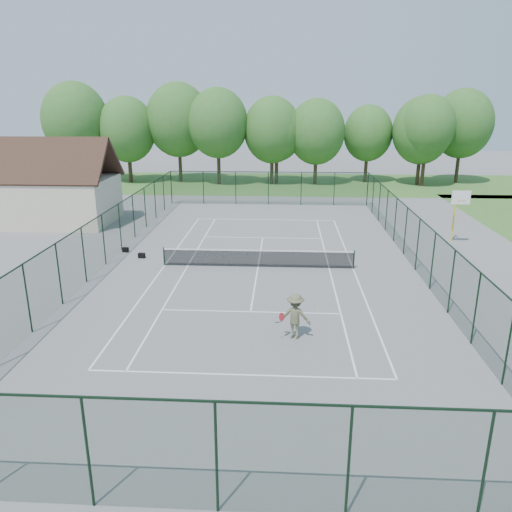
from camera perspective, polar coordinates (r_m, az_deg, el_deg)
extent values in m
plane|color=slate|center=(28.97, 0.22, -1.26)|extent=(140.00, 140.00, 0.00)
cube|color=#477730|center=(58.16, 1.80, 8.29)|extent=(80.00, 16.00, 0.01)
cube|color=white|center=(40.39, 1.12, 4.18)|extent=(10.97, 0.08, 0.01)
cube|color=white|center=(18.15, -1.81, -13.41)|extent=(10.97, 0.08, 0.01)
cube|color=white|center=(35.08, 0.78, 2.11)|extent=(8.23, 0.08, 0.01)
cube|color=white|center=(23.02, -0.62, -6.38)|extent=(8.23, 0.08, 0.01)
cube|color=white|center=(29.22, 11.03, -1.43)|extent=(0.08, 23.77, 0.01)
cube|color=white|center=(29.75, -10.39, -1.04)|extent=(0.08, 23.77, 0.01)
cube|color=white|center=(29.06, 8.36, -1.39)|extent=(0.08, 23.77, 0.01)
cube|color=white|center=(29.46, -7.79, -1.10)|extent=(0.08, 23.77, 0.01)
cube|color=white|center=(28.97, 0.22, -1.25)|extent=(0.08, 12.80, 0.01)
cylinder|color=black|center=(29.59, -10.47, -0.04)|extent=(0.08, 0.08, 1.10)
cylinder|color=black|center=(29.05, 11.12, -0.41)|extent=(0.08, 0.08, 1.10)
cube|color=black|center=(28.82, 0.22, -0.32)|extent=(11.00, 0.02, 0.96)
cube|color=white|center=(28.67, 0.23, 0.63)|extent=(11.00, 0.05, 0.07)
cube|color=#18341E|center=(46.08, 1.42, 7.74)|extent=(18.00, 0.02, 3.00)
cube|color=#18341E|center=(12.31, -4.55, -22.05)|extent=(18.00, 0.02, 3.00)
cube|color=#18341E|center=(29.48, 17.98, 1.24)|extent=(0.02, 36.00, 3.00)
cube|color=#18341E|center=(30.34, -17.01, 1.79)|extent=(0.02, 36.00, 3.00)
cube|color=black|center=(45.85, 1.43, 9.59)|extent=(18.00, 0.05, 0.05)
cube|color=black|center=(11.42, -4.73, -16.23)|extent=(18.00, 0.05, 0.05)
cube|color=black|center=(29.11, 18.26, 4.08)|extent=(0.05, 36.00, 0.05)
cube|color=black|center=(29.99, -17.26, 4.54)|extent=(0.05, 36.00, 0.05)
cube|color=beige|center=(41.95, -21.50, 5.90)|extent=(8.00, 6.00, 3.50)
cube|color=#41291E|center=(42.84, -21.17, 10.57)|extent=(8.60, 3.27, 3.27)
cube|color=#41291E|center=(40.14, -22.90, 9.98)|extent=(8.60, 3.27, 3.27)
cylinder|color=#3E2F1D|center=(60.56, -14.24, 10.15)|extent=(0.40, 0.40, 4.20)
ellipsoid|color=#3E752E|center=(60.22, -14.52, 13.82)|extent=(6.40, 6.40, 7.40)
cylinder|color=#3E2F1D|center=(57.86, 1.82, 10.34)|extent=(0.40, 0.40, 4.20)
ellipsoid|color=#3E752E|center=(57.51, 1.86, 14.20)|extent=(6.40, 6.40, 7.40)
cylinder|color=#3E2F1D|center=(59.77, 18.08, 9.74)|extent=(0.40, 0.40, 4.20)
ellipsoid|color=#3E752E|center=(59.43, 18.44, 13.45)|extent=(6.40, 6.40, 7.40)
cylinder|color=yellow|center=(36.38, 21.69, 4.25)|extent=(0.12, 0.12, 3.50)
cube|color=yellow|center=(35.66, 22.20, 6.58)|extent=(0.08, 0.90, 0.08)
cube|color=white|center=(35.27, 22.39, 6.20)|extent=(1.20, 0.05, 0.90)
torus|color=orange|center=(35.08, 22.48, 5.88)|extent=(0.48, 0.48, 0.02)
cube|color=black|center=(32.83, -14.70, 0.70)|extent=(0.41, 0.30, 0.30)
cube|color=black|center=(31.36, -12.94, 0.06)|extent=(0.42, 0.28, 0.31)
imported|color=#5B5F41|center=(20.35, 4.51, -6.85)|extent=(1.34, 0.94, 1.90)
sphere|color=#C9F02C|center=(20.71, 7.08, -6.12)|extent=(0.07, 0.07, 0.07)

